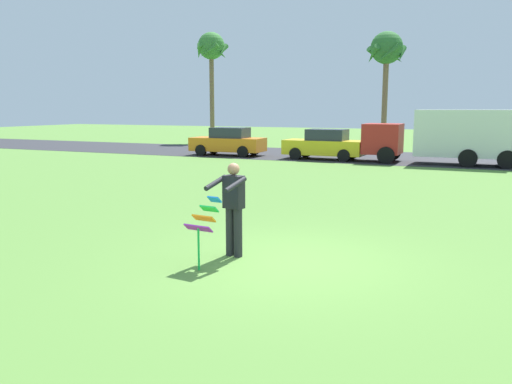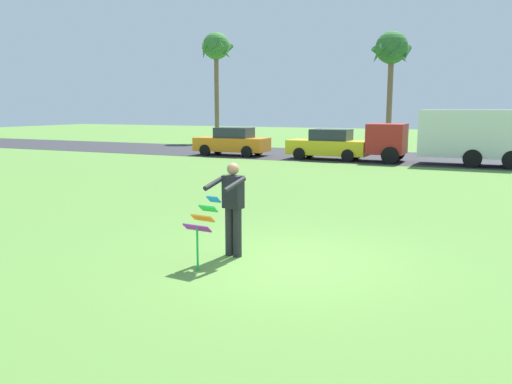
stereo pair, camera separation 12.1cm
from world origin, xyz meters
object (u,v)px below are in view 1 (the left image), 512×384
(parked_car_yellow, at_px, (325,145))
(person_kite_flyer, at_px, (233,206))
(parked_truck_red_cab, at_px, (443,135))
(palm_tree_left_near, at_px, (211,51))
(kite_held, at_px, (204,221))
(palm_tree_right_near, at_px, (387,52))
(parked_car_orange, at_px, (228,142))

(parked_car_yellow, bearing_deg, person_kite_flyer, -78.68)
(parked_truck_red_cab, height_order, palm_tree_left_near, palm_tree_left_near)
(person_kite_flyer, distance_m, kite_held, 0.85)
(kite_held, bearing_deg, person_kite_flyer, 80.45)
(person_kite_flyer, relative_size, kite_held, 1.44)
(person_kite_flyer, xyz_separation_m, parked_car_yellow, (-3.64, 18.20, -0.18))
(parked_truck_red_cab, bearing_deg, palm_tree_right_near, 116.61)
(palm_tree_left_near, distance_m, palm_tree_right_near, 13.97)
(person_kite_flyer, xyz_separation_m, kite_held, (-0.14, -0.83, -0.13))
(parked_car_orange, bearing_deg, parked_car_yellow, -0.02)
(parked_car_orange, xyz_separation_m, palm_tree_left_near, (-6.70, 10.37, 6.36))
(person_kite_flyer, bearing_deg, palm_tree_right_near, 94.64)
(kite_held, relative_size, parked_car_yellow, 0.28)
(parked_car_orange, distance_m, palm_tree_left_near, 13.89)
(parked_car_orange, xyz_separation_m, parked_car_yellow, (5.72, -0.00, 0.00))
(kite_held, bearing_deg, palm_tree_right_near, 94.22)
(kite_held, height_order, parked_car_yellow, parked_car_yellow)
(parked_truck_red_cab, xyz_separation_m, palm_tree_left_near, (-18.31, 10.37, 5.73))
(person_kite_flyer, relative_size, parked_car_yellow, 0.41)
(parked_car_orange, bearing_deg, palm_tree_right_near, 51.08)
(palm_tree_left_near, bearing_deg, parked_car_yellow, -39.86)
(person_kite_flyer, height_order, parked_car_yellow, person_kite_flyer)
(kite_held, height_order, parked_truck_red_cab, parked_truck_red_cab)
(parked_car_orange, bearing_deg, parked_truck_red_cab, -0.01)
(parked_car_yellow, xyz_separation_m, palm_tree_left_near, (-12.42, 10.37, 6.36))
(person_kite_flyer, distance_m, parked_truck_red_cab, 18.34)
(person_kite_flyer, bearing_deg, kite_held, -99.55)
(kite_held, xyz_separation_m, palm_tree_left_near, (-15.92, 29.40, 6.32))
(parked_car_yellow, relative_size, parked_truck_red_cab, 0.63)
(parked_truck_red_cab, bearing_deg, palm_tree_left_near, 150.48)
(parked_car_orange, bearing_deg, kite_held, -64.15)
(palm_tree_left_near, bearing_deg, person_kite_flyer, -60.65)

